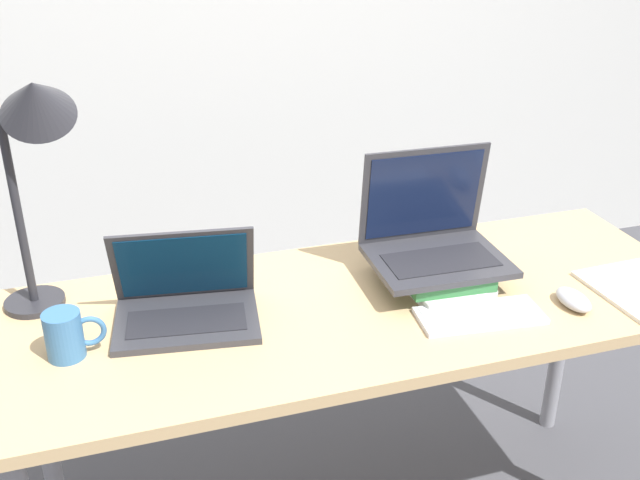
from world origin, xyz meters
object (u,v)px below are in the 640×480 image
Objects in this scene: laptop_left at (186,302)px; book_stack at (438,274)px; wireless_keyboard at (480,315)px; mouse at (573,300)px; desk_lamp at (34,128)px; mug at (66,335)px; laptop_on_books at (433,238)px.

laptop_left reaches higher than book_stack.
laptop_left is at bearing 162.94° from wireless_keyboard.
mouse is at bearing -4.29° from wireless_keyboard.
desk_lamp is (-0.90, 0.16, 0.42)m from book_stack.
mug is 0.21× the size of desk_lamp.
mug is (-0.91, 0.13, 0.05)m from wireless_keyboard.
mouse is 0.19× the size of desk_lamp.
laptop_on_books is at bearing 1.86° from laptop_left.
wireless_keyboard is at bearing -17.06° from laptop_left.
mug is at bearing -87.80° from desk_lamp.
laptop_left is 0.27m from mug.
laptop_left is at bearing -178.14° from laptop_on_books.
mouse is (0.26, -0.24, -0.09)m from laptop_on_books.
book_stack is 0.89× the size of wireless_keyboard.
mouse is at bearing -17.13° from desk_lamp.
mouse is at bearing -42.32° from laptop_on_books.
desk_lamp is at bearing 169.90° from book_stack.
mug reaches higher than mouse.
wireless_keyboard is 0.24m from mouse.
laptop_on_books is 0.24m from wireless_keyboard.
wireless_keyboard is at bearing -20.23° from desk_lamp.
mouse is at bearing -37.18° from book_stack.
laptop_on_books is (0.63, 0.02, 0.06)m from laptop_left.
book_stack is 1.00m from desk_lamp.
book_stack is 0.45× the size of desk_lamp.
mug is (-0.89, -0.09, -0.06)m from laptop_on_books.
laptop_left is 1.04× the size of laptop_on_books.
laptop_on_books is at bearing 6.03° from mug.
desk_lamp reaches higher than book_stack.
laptop_on_books reaches higher than laptop_left.
wireless_keyboard is (0.02, -0.18, -0.02)m from book_stack.
laptop_left is at bearing 166.25° from mouse.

